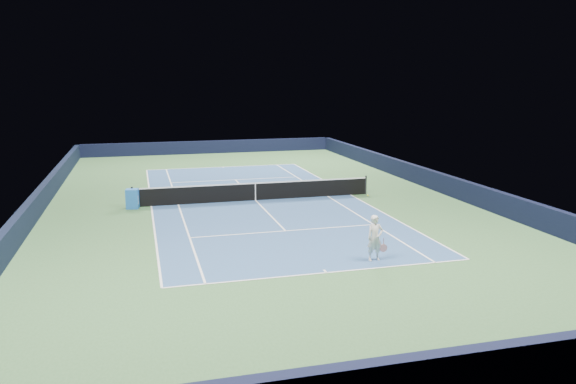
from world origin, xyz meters
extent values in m
plane|color=#345D32|center=(0.00, 0.00, 0.00)|extent=(40.00, 40.00, 0.00)
cube|color=black|center=(0.00, 19.82, 0.55)|extent=(22.00, 0.35, 1.10)
cube|color=black|center=(0.00, -19.82, 0.55)|extent=(22.00, 0.35, 1.10)
cube|color=black|center=(10.82, 0.00, 0.55)|extent=(0.35, 40.00, 1.10)
cube|color=black|center=(-10.82, 0.00, 0.55)|extent=(0.35, 40.00, 1.10)
cube|color=#2C4D7B|center=(0.00, 0.00, 0.00)|extent=(10.97, 23.77, 0.01)
cube|color=white|center=(0.00, 11.88, 0.01)|extent=(10.97, 0.08, 0.00)
cube|color=white|center=(0.00, -11.88, 0.01)|extent=(10.97, 0.08, 0.00)
cube|color=white|center=(5.49, 0.00, 0.01)|extent=(0.08, 23.77, 0.00)
cube|color=white|center=(-5.49, 0.00, 0.01)|extent=(0.08, 23.77, 0.00)
cube|color=white|center=(4.12, 0.00, 0.01)|extent=(0.08, 23.77, 0.00)
cube|color=white|center=(-4.12, 0.00, 0.01)|extent=(0.08, 23.77, 0.00)
cube|color=white|center=(0.00, 6.40, 0.01)|extent=(8.23, 0.08, 0.00)
cube|color=white|center=(0.00, -6.40, 0.01)|extent=(8.23, 0.08, 0.00)
cube|color=white|center=(0.00, 0.00, 0.01)|extent=(0.08, 12.80, 0.00)
cube|color=white|center=(0.00, 11.73, 0.01)|extent=(0.08, 0.30, 0.00)
cube|color=white|center=(0.00, -11.73, 0.01)|extent=(0.08, 0.30, 0.00)
cylinder|color=black|center=(-6.40, 0.00, 0.54)|extent=(0.10, 0.10, 1.07)
cylinder|color=black|center=(6.40, 0.00, 0.54)|extent=(0.10, 0.10, 1.07)
cube|color=black|center=(0.00, 0.00, 0.46)|extent=(12.80, 0.03, 0.91)
cube|color=white|center=(0.00, 0.00, 0.94)|extent=(12.80, 0.04, 0.06)
cube|color=white|center=(0.00, 0.00, 0.46)|extent=(0.05, 0.04, 0.91)
cube|color=blue|center=(-6.40, -0.23, 0.50)|extent=(0.69, 0.64, 0.99)
cube|color=white|center=(-6.11, -0.23, 0.45)|extent=(0.06, 0.44, 0.44)
imported|color=silver|center=(2.10, -11.08, 0.85)|extent=(0.64, 0.45, 1.68)
cylinder|color=pink|center=(2.42, -11.13, 0.70)|extent=(0.03, 0.03, 0.28)
cylinder|color=black|center=(2.42, -11.13, 0.46)|extent=(0.28, 0.02, 0.28)
cylinder|color=pink|center=(2.42, -11.13, 0.46)|extent=(0.30, 0.03, 0.30)
sphere|color=gold|center=(2.20, -10.08, 2.20)|extent=(0.07, 0.07, 0.07)
camera|label=1|loc=(-5.96, -29.06, 6.52)|focal=35.00mm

